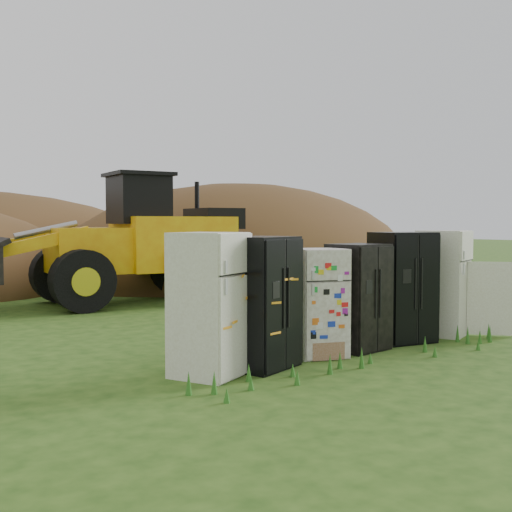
{
  "coord_description": "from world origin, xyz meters",
  "views": [
    {
      "loc": [
        -6.99,
        -6.78,
        1.97
      ],
      "look_at": [
        -0.14,
        2.0,
        1.38
      ],
      "focal_mm": 45.0,
      "sensor_mm": 36.0,
      "label": 1
    }
  ],
  "objects_px": {
    "fridge_sticker": "(320,302)",
    "fridge_black_right": "(402,287)",
    "fridge_dark_mid": "(358,297)",
    "fridge_leftmost": "(209,304)",
    "fridge_open_door": "(443,283)",
    "fridge_black_side": "(261,302)",
    "wheel_loader": "(107,238)"
  },
  "relations": [
    {
      "from": "fridge_dark_mid",
      "to": "fridge_black_right",
      "type": "height_order",
      "value": "fridge_black_right"
    },
    {
      "from": "fridge_black_side",
      "to": "wheel_loader",
      "type": "height_order",
      "value": "wheel_loader"
    },
    {
      "from": "fridge_black_side",
      "to": "fridge_dark_mid",
      "type": "relative_size",
      "value": 1.09
    },
    {
      "from": "fridge_black_right",
      "to": "fridge_black_side",
      "type": "bearing_deg",
      "value": -165.59
    },
    {
      "from": "fridge_dark_mid",
      "to": "wheel_loader",
      "type": "height_order",
      "value": "wheel_loader"
    },
    {
      "from": "fridge_dark_mid",
      "to": "wheel_loader",
      "type": "xyz_separation_m",
      "value": [
        -0.68,
        7.46,
        0.77
      ]
    },
    {
      "from": "fridge_sticker",
      "to": "fridge_leftmost",
      "type": "bearing_deg",
      "value": -158.38
    },
    {
      "from": "fridge_black_side",
      "to": "fridge_leftmost",
      "type": "bearing_deg",
      "value": 159.2
    },
    {
      "from": "fridge_black_side",
      "to": "fridge_open_door",
      "type": "bearing_deg",
      "value": -16.62
    },
    {
      "from": "wheel_loader",
      "to": "fridge_leftmost",
      "type": "bearing_deg",
      "value": -98.08
    },
    {
      "from": "fridge_sticker",
      "to": "fridge_dark_mid",
      "type": "xyz_separation_m",
      "value": [
        0.79,
        -0.02,
        0.03
      ]
    },
    {
      "from": "fridge_black_right",
      "to": "fridge_sticker",
      "type": "bearing_deg",
      "value": -166.74
    },
    {
      "from": "fridge_dark_mid",
      "to": "fridge_open_door",
      "type": "xyz_separation_m",
      "value": [
        2.15,
        0.01,
        0.09
      ]
    },
    {
      "from": "fridge_leftmost",
      "to": "wheel_loader",
      "type": "height_order",
      "value": "wheel_loader"
    },
    {
      "from": "fridge_black_right",
      "to": "wheel_loader",
      "type": "height_order",
      "value": "wheel_loader"
    },
    {
      "from": "fridge_dark_mid",
      "to": "fridge_open_door",
      "type": "relative_size",
      "value": 0.9
    },
    {
      "from": "wheel_loader",
      "to": "fridge_dark_mid",
      "type": "bearing_deg",
      "value": -77.29
    },
    {
      "from": "fridge_leftmost",
      "to": "fridge_open_door",
      "type": "bearing_deg",
      "value": -23.86
    },
    {
      "from": "fridge_leftmost",
      "to": "wheel_loader",
      "type": "bearing_deg",
      "value": 50.68
    },
    {
      "from": "fridge_leftmost",
      "to": "fridge_black_right",
      "type": "bearing_deg",
      "value": -23.59
    },
    {
      "from": "fridge_black_right",
      "to": "fridge_open_door",
      "type": "bearing_deg",
      "value": 12.18
    },
    {
      "from": "fridge_black_side",
      "to": "fridge_dark_mid",
      "type": "distance_m",
      "value": 1.94
    },
    {
      "from": "fridge_black_side",
      "to": "wheel_loader",
      "type": "bearing_deg",
      "value": 63.25
    },
    {
      "from": "fridge_sticker",
      "to": "fridge_black_right",
      "type": "bearing_deg",
      "value": 21.36
    },
    {
      "from": "fridge_leftmost",
      "to": "fridge_sticker",
      "type": "bearing_deg",
      "value": -23.47
    },
    {
      "from": "fridge_sticker",
      "to": "fridge_dark_mid",
      "type": "height_order",
      "value": "fridge_dark_mid"
    },
    {
      "from": "fridge_open_door",
      "to": "wheel_loader",
      "type": "xyz_separation_m",
      "value": [
        -2.83,
        7.45,
        0.67
      ]
    },
    {
      "from": "fridge_leftmost",
      "to": "fridge_dark_mid",
      "type": "xyz_separation_m",
      "value": [
        2.76,
        -0.01,
        -0.1
      ]
    },
    {
      "from": "fridge_leftmost",
      "to": "fridge_open_door",
      "type": "height_order",
      "value": "fridge_leftmost"
    },
    {
      "from": "fridge_dark_mid",
      "to": "fridge_black_side",
      "type": "bearing_deg",
      "value": 176.38
    },
    {
      "from": "fridge_black_side",
      "to": "fridge_black_right",
      "type": "height_order",
      "value": "fridge_black_right"
    },
    {
      "from": "fridge_leftmost",
      "to": "fridge_dark_mid",
      "type": "relative_size",
      "value": 1.12
    }
  ]
}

